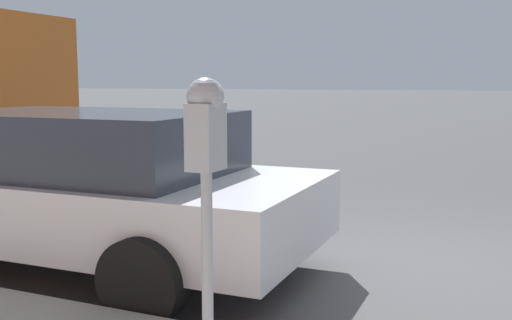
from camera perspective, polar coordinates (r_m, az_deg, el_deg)
name	(u,v)px	position (r m, az deg, el deg)	size (l,w,h in m)	color
ground_plane	(441,272)	(5.66, 17.17, -10.17)	(220.00, 220.00, 0.00)	#424244
parking_meter	(206,150)	(3.04, -4.78, 0.97)	(0.21, 0.19, 1.55)	gray
car_silver	(72,184)	(5.70, -17.08, -2.22)	(2.19, 4.63, 1.42)	#B7BABF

